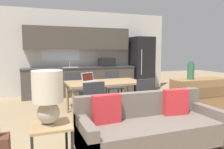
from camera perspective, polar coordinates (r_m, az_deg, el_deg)
name	(u,v)px	position (r m, az deg, el deg)	size (l,w,h in m)	color
wall_back	(78,53)	(7.32, -8.99, 5.69)	(6.40, 0.07, 2.70)	silver
kitchen_counter	(80,69)	(7.05, -8.24, 1.53)	(3.55, 0.65, 2.15)	#4C443D
refrigerator	(142,64)	(7.69, 7.72, 2.67)	(0.68, 0.75, 1.88)	black
dining_table	(104,84)	(4.86, -2.05, -2.56)	(1.64, 0.90, 0.74)	tan
couch	(150,127)	(3.28, 9.80, -13.35)	(2.08, 0.80, 0.83)	#3D2D1E
side_table	(51,140)	(2.75, -15.63, -16.24)	(0.46, 0.46, 0.58)	tan
table_lamp	(48,94)	(2.58, -16.43, -4.89)	(0.34, 0.34, 0.63)	#B2A893
credenza	(200,99)	(4.97, 21.99, -5.84)	(1.27, 0.41, 0.84)	olive
vase	(191,71)	(4.72, 19.89, 0.87)	(0.14, 0.14, 0.37)	#336047
dining_chair_far_left	(74,87)	(5.57, -9.96, -3.34)	(0.45, 0.45, 0.88)	#38383D
dining_chair_near_right	(142,97)	(4.41, 7.79, -5.87)	(0.46, 0.46, 0.88)	#38383D
dining_chair_far_right	(113,85)	(5.85, 0.29, -2.78)	(0.47, 0.47, 0.88)	#38383D
dining_chair_near_left	(91,102)	(3.99, -5.42, -7.15)	(0.47, 0.47, 0.88)	#38383D
laptop	(89,79)	(4.88, -5.90, -1.28)	(0.40, 0.37, 0.20)	#B7BABC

